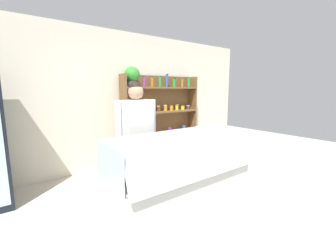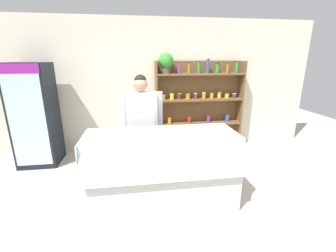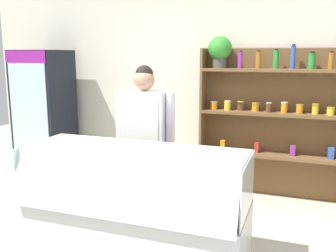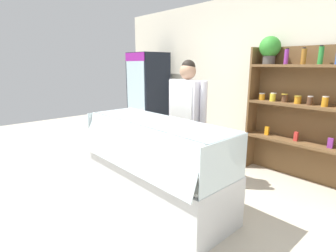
{
  "view_description": "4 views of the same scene",
  "coord_description": "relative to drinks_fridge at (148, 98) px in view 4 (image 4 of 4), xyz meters",
  "views": [
    {
      "loc": [
        -1.98,
        -2.02,
        1.57
      ],
      "look_at": [
        0.09,
        0.73,
        1.01
      ],
      "focal_mm": 24.0,
      "sensor_mm": 36.0,
      "label": 1
    },
    {
      "loc": [
        -0.47,
        -2.56,
        1.91
      ],
      "look_at": [
        0.01,
        0.67,
        0.93
      ],
      "focal_mm": 24.0,
      "sensor_mm": 36.0,
      "label": 2
    },
    {
      "loc": [
        1.15,
        -2.66,
        1.79
      ],
      "look_at": [
        -0.09,
        0.81,
        1.08
      ],
      "focal_mm": 40.0,
      "sensor_mm": 36.0,
      "label": 3
    },
    {
      "loc": [
        2.06,
        -1.7,
        1.63
      ],
      "look_at": [
        -0.33,
        0.48,
        0.86
      ],
      "focal_mm": 28.0,
      "sensor_mm": 36.0,
      "label": 4
    }
  ],
  "objects": [
    {
      "name": "ground_plane",
      "position": [
        2.27,
        -1.68,
        -0.92
      ],
      "size": [
        12.0,
        12.0,
        0.0
      ],
      "primitive_type": "plane",
      "color": "beige"
    },
    {
      "name": "back_wall",
      "position": [
        2.27,
        0.56,
        0.43
      ],
      "size": [
        6.8,
        0.1,
        2.7
      ],
      "primitive_type": "cube",
      "color": "silver",
      "rests_on": "ground"
    },
    {
      "name": "drinks_fridge",
      "position": [
        0.0,
        0.0,
        0.0
      ],
      "size": [
        0.67,
        0.65,
        1.85
      ],
      "color": "black",
      "rests_on": "ground"
    },
    {
      "name": "shelving_unit",
      "position": [
        3.05,
        0.36,
        0.21
      ],
      "size": [
        1.86,
        0.3,
        2.01
      ],
      "color": "brown",
      "rests_on": "ground"
    },
    {
      "name": "deli_display_case",
      "position": [
        2.1,
        -1.57,
        -0.61
      ],
      "size": [
        1.95,
        0.78,
        1.01
      ],
      "color": "silver",
      "rests_on": "ground"
    },
    {
      "name": "shop_clerk",
      "position": [
        1.89,
        -0.81,
        0.08
      ],
      "size": [
        0.66,
        0.25,
        1.68
      ],
      "color": "#2D2D38",
      "rests_on": "ground"
    }
  ]
}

